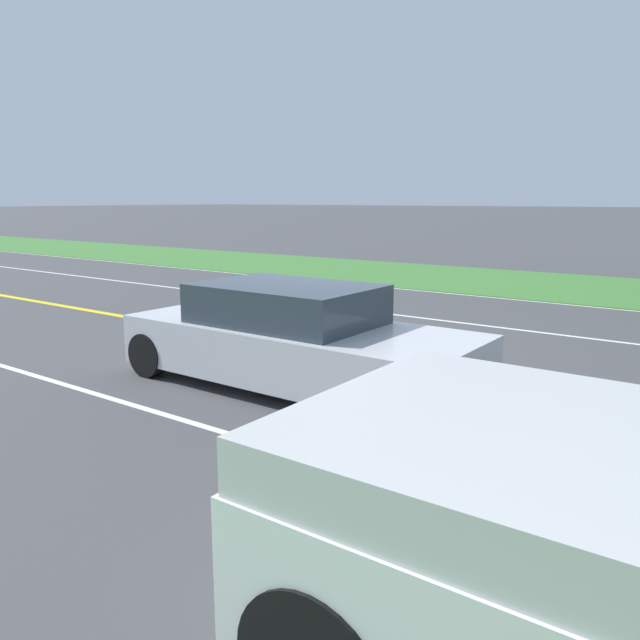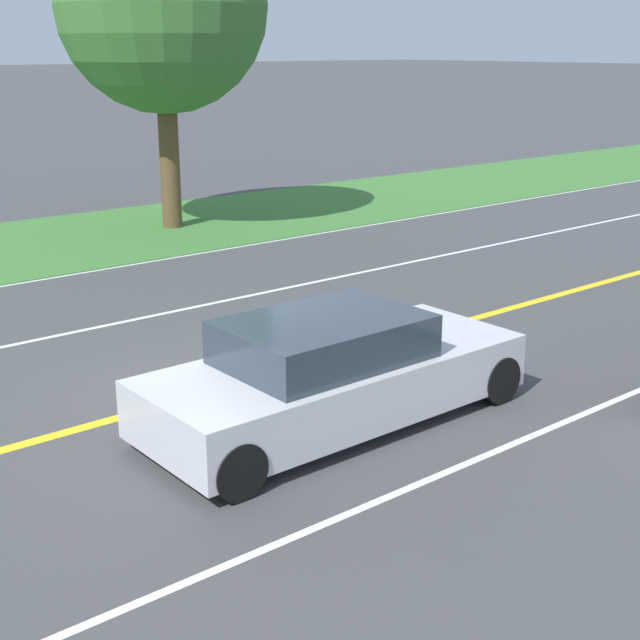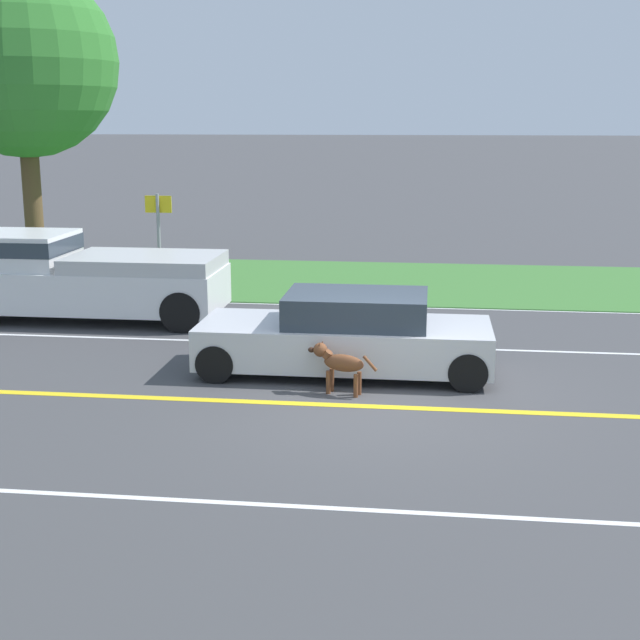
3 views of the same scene
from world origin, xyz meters
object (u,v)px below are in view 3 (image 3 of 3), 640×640
at_px(street_sign, 159,230).
at_px(roadside_tree_right_near, 23,63).
at_px(dog, 338,362).
at_px(pickup_truck, 82,275).
at_px(ego_car, 347,335).

bearing_deg(street_sign, roadside_tree_right_near, 69.54).
relative_size(dog, pickup_truck, 0.21).
relative_size(dog, roadside_tree_right_near, 0.14).
distance_m(ego_car, roadside_tree_right_near, 12.66).
distance_m(pickup_truck, street_sign, 3.16).
xyz_separation_m(roadside_tree_right_near, street_sign, (-1.39, -3.73, -3.92)).
xyz_separation_m(dog, roadside_tree_right_near, (8.90, 8.80, 4.91)).
bearing_deg(ego_car, dog, 178.78).
xyz_separation_m(dog, pickup_truck, (4.49, 5.80, 0.42)).
relative_size(ego_car, street_sign, 2.02).
relative_size(ego_car, roadside_tree_right_near, 0.61).
xyz_separation_m(ego_car, dog, (-1.17, 0.02, -0.13)).
height_order(pickup_truck, street_sign, street_sign).
bearing_deg(pickup_truck, roadside_tree_right_near, 34.22).
bearing_deg(roadside_tree_right_near, street_sign, -110.46).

